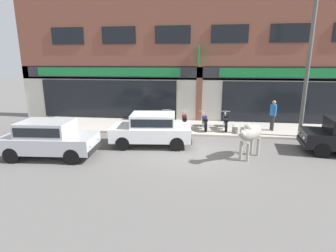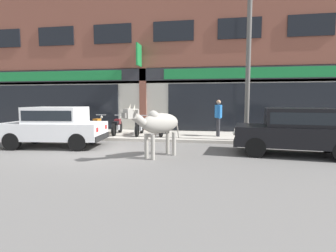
{
  "view_description": "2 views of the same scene",
  "coord_description": "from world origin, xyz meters",
  "px_view_note": "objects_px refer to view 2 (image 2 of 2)",
  "views": [
    {
      "loc": [
        0.21,
        -10.58,
        3.68
      ],
      "look_at": [
        -1.32,
        1.0,
        0.8
      ],
      "focal_mm": 28.0,
      "sensor_mm": 36.0,
      "label": 1
    },
    {
      "loc": [
        3.62,
        -8.15,
        1.69
      ],
      "look_at": [
        2.09,
        1.0,
        0.79
      ],
      "focal_mm": 28.0,
      "sensor_mm": 36.0,
      "label": 2
    }
  ],
  "objects_px": {
    "car_1": "(296,129)",
    "motorcycle_3": "(164,127)",
    "cow": "(158,124)",
    "pedestrian": "(218,114)",
    "car_2": "(55,125)",
    "motorcycle_0": "(96,125)",
    "motorcycle_2": "(139,126)",
    "motorcycle_1": "(117,126)",
    "utility_pole": "(248,57)"
  },
  "relations": [
    {
      "from": "car_1",
      "to": "motorcycle_3",
      "type": "height_order",
      "value": "car_1"
    },
    {
      "from": "cow",
      "to": "pedestrian",
      "type": "height_order",
      "value": "pedestrian"
    },
    {
      "from": "car_1",
      "to": "car_2",
      "type": "height_order",
      "value": "same"
    },
    {
      "from": "motorcycle_0",
      "to": "motorcycle_2",
      "type": "height_order",
      "value": "same"
    },
    {
      "from": "car_1",
      "to": "motorcycle_3",
      "type": "xyz_separation_m",
      "value": [
        -4.7,
        3.06,
        -0.31
      ]
    },
    {
      "from": "motorcycle_1",
      "to": "motorcycle_3",
      "type": "height_order",
      "value": "same"
    },
    {
      "from": "cow",
      "to": "car_1",
      "type": "xyz_separation_m",
      "value": [
        4.14,
        1.01,
        -0.19
      ]
    },
    {
      "from": "motorcycle_0",
      "to": "utility_pole",
      "type": "height_order",
      "value": "utility_pole"
    },
    {
      "from": "motorcycle_3",
      "to": "utility_pole",
      "type": "bearing_deg",
      "value": -15.98
    },
    {
      "from": "motorcycle_1",
      "to": "utility_pole",
      "type": "distance_m",
      "value": 6.47
    },
    {
      "from": "motorcycle_2",
      "to": "utility_pole",
      "type": "bearing_deg",
      "value": -11.17
    },
    {
      "from": "cow",
      "to": "motorcycle_3",
      "type": "xyz_separation_m",
      "value": [
        -0.56,
        4.07,
        -0.5
      ]
    },
    {
      "from": "motorcycle_3",
      "to": "motorcycle_1",
      "type": "bearing_deg",
      "value": -179.79
    },
    {
      "from": "car_1",
      "to": "utility_pole",
      "type": "xyz_separation_m",
      "value": [
        -1.21,
        2.06,
        2.54
      ]
    },
    {
      "from": "car_2",
      "to": "motorcycle_3",
      "type": "distance_m",
      "value": 4.59
    },
    {
      "from": "pedestrian",
      "to": "utility_pole",
      "type": "relative_size",
      "value": 0.25
    },
    {
      "from": "cow",
      "to": "car_2",
      "type": "relative_size",
      "value": 0.49
    },
    {
      "from": "motorcycle_1",
      "to": "motorcycle_3",
      "type": "distance_m",
      "value": 2.23
    },
    {
      "from": "car_1",
      "to": "pedestrian",
      "type": "xyz_separation_m",
      "value": [
        -2.28,
        3.09,
        0.29
      ]
    },
    {
      "from": "cow",
      "to": "pedestrian",
      "type": "bearing_deg",
      "value": 65.61
    },
    {
      "from": "motorcycle_0",
      "to": "utility_pole",
      "type": "bearing_deg",
      "value": -8.52
    },
    {
      "from": "motorcycle_2",
      "to": "car_1",
      "type": "bearing_deg",
      "value": -27.07
    },
    {
      "from": "pedestrian",
      "to": "utility_pole",
      "type": "distance_m",
      "value": 2.69
    },
    {
      "from": "car_2",
      "to": "motorcycle_1",
      "type": "bearing_deg",
      "value": 67.37
    },
    {
      "from": "utility_pole",
      "to": "car_2",
      "type": "bearing_deg",
      "value": -164.1
    },
    {
      "from": "cow",
      "to": "car_1",
      "type": "relative_size",
      "value": 0.49
    },
    {
      "from": "car_2",
      "to": "utility_pole",
      "type": "relative_size",
      "value": 0.58
    },
    {
      "from": "motorcycle_0",
      "to": "motorcycle_1",
      "type": "xyz_separation_m",
      "value": [
        1.07,
        -0.03,
        0.0
      ]
    },
    {
      "from": "car_1",
      "to": "motorcycle_1",
      "type": "height_order",
      "value": "car_1"
    },
    {
      "from": "car_2",
      "to": "motorcycle_0",
      "type": "height_order",
      "value": "car_2"
    },
    {
      "from": "motorcycle_2",
      "to": "pedestrian",
      "type": "distance_m",
      "value": 3.6
    },
    {
      "from": "car_2",
      "to": "car_1",
      "type": "bearing_deg",
      "value": -0.57
    },
    {
      "from": "motorcycle_2",
      "to": "utility_pole",
      "type": "xyz_separation_m",
      "value": [
        4.62,
        -0.91,
        2.85
      ]
    },
    {
      "from": "motorcycle_2",
      "to": "motorcycle_1",
      "type": "bearing_deg",
      "value": 175.87
    },
    {
      "from": "car_2",
      "to": "motorcycle_0",
      "type": "relative_size",
      "value": 2.06
    },
    {
      "from": "cow",
      "to": "car_1",
      "type": "height_order",
      "value": "cow"
    },
    {
      "from": "motorcycle_1",
      "to": "utility_pole",
      "type": "bearing_deg",
      "value": -9.83
    },
    {
      "from": "car_1",
      "to": "motorcycle_2",
      "type": "xyz_separation_m",
      "value": [
        -5.83,
        2.98,
        -0.31
      ]
    },
    {
      "from": "motorcycle_0",
      "to": "cow",
      "type": "bearing_deg",
      "value": -46.62
    },
    {
      "from": "car_1",
      "to": "motorcycle_2",
      "type": "height_order",
      "value": "car_1"
    },
    {
      "from": "motorcycle_3",
      "to": "utility_pole",
      "type": "relative_size",
      "value": 0.28
    },
    {
      "from": "car_2",
      "to": "motorcycle_2",
      "type": "bearing_deg",
      "value": 50.97
    },
    {
      "from": "utility_pole",
      "to": "car_1",
      "type": "bearing_deg",
      "value": -59.64
    },
    {
      "from": "car_2",
      "to": "motorcycle_3",
      "type": "relative_size",
      "value": 2.06
    },
    {
      "from": "motorcycle_0",
      "to": "motorcycle_2",
      "type": "distance_m",
      "value": 2.18
    },
    {
      "from": "car_2",
      "to": "motorcycle_2",
      "type": "height_order",
      "value": "car_2"
    },
    {
      "from": "car_2",
      "to": "motorcycle_3",
      "type": "xyz_separation_m",
      "value": [
        3.47,
        2.98,
        -0.31
      ]
    },
    {
      "from": "motorcycle_1",
      "to": "motorcycle_0",
      "type": "bearing_deg",
      "value": 178.64
    },
    {
      "from": "car_2",
      "to": "motorcycle_1",
      "type": "xyz_separation_m",
      "value": [
        1.24,
        2.97,
        -0.31
      ]
    },
    {
      "from": "car_1",
      "to": "motorcycle_3",
      "type": "distance_m",
      "value": 5.62
    }
  ]
}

